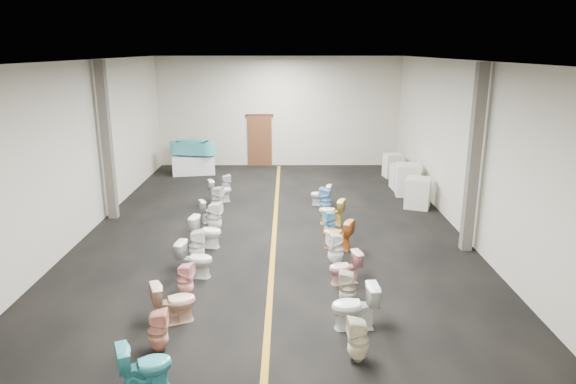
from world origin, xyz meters
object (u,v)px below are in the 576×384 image
Objects in this scene: appliance_crate_c at (402,177)px; toilet_left_5 at (197,246)px; toilet_right_2 at (348,288)px; toilet_right_4 at (336,249)px; toilet_left_3 at (185,280)px; toilet_right_3 at (345,268)px; toilet_left_4 at (195,259)px; toilet_right_9 at (321,195)px; toilet_right_1 at (355,307)px; toilet_right_5 at (337,234)px; bathtub at (193,147)px; appliance_crate_b at (408,180)px; toilet_left_8 at (211,211)px; toilet_left_2 at (174,302)px; toilet_right_6 at (330,223)px; toilet_left_9 at (217,199)px; display_table at (194,165)px; toilet_left_10 at (220,191)px; toilet_left_0 at (145,366)px; toilet_left_7 at (214,217)px; toilet_right_0 at (358,340)px; toilet_right_7 at (331,212)px; appliance_crate_a at (418,193)px; toilet_right_8 at (326,200)px; toilet_left_1 at (158,331)px; toilet_left_6 at (206,232)px; toilet_left_11 at (226,185)px; appliance_crate_d at (393,166)px.

appliance_crate_c reaches higher than toilet_left_5.
toilet_right_2 is 0.90× the size of toilet_right_4.
toilet_right_3 is at bearing -66.90° from toilet_left_3.
toilet_left_4 reaches higher than toilet_right_9.
toilet_right_2 is at bearing 177.67° from toilet_right_1.
toilet_right_4 is 1.04× the size of toilet_right_5.
toilet_right_9 is at bearing -27.98° from bathtub.
appliance_crate_b is 6.81m from toilet_left_8.
bathtub is 11.01m from toilet_right_3.
toilet_right_3 is (3.25, 1.59, -0.05)m from toilet_left_2.
toilet_left_2 reaches higher than toilet_left_8.
toilet_right_6 is (-2.93, -3.94, -0.18)m from appliance_crate_b.
appliance_crate_c is 1.21× the size of toilet_right_3.
appliance_crate_b is at bearing -34.62° from toilet_left_4.
toilet_right_5 is at bearing 150.40° from toilet_right_4.
toilet_left_9 is (-0.11, 5.57, 0.04)m from toilet_left_3.
toilet_left_5 reaches higher than display_table.
appliance_crate_b reaches higher than toilet_left_8.
toilet_left_10 is at bearing -157.75° from toilet_right_6.
toilet_right_2 reaches higher than toilet_left_3.
toilet_left_9 is (-0.09, 8.47, 0.01)m from toilet_left_0.
bathtub is 5.15m from toilet_left_9.
toilet_left_2 is at bearing -169.17° from toilet_left_7.
toilet_left_4 is 5.62m from toilet_left_10.
toilet_right_0 is 1.08× the size of toilet_right_6.
bathtub is 8.35m from appliance_crate_b.
toilet_right_9 is at bearing -45.71° from toilet_left_2.
toilet_right_9 is at bearing -13.89° from toilet_left_3.
toilet_left_2 is at bearing -79.20° from toilet_right_3.
toilet_right_2 reaches higher than toilet_right_9.
toilet_left_0 is 7.98m from toilet_right_7.
appliance_crate_a is 2.95m from toilet_right_8.
appliance_crate_a is at bearing -63.64° from toilet_left_2.
bathtub is 7.03m from toilet_right_8.
toilet_right_2 is at bearing -108.63° from appliance_crate_c.
toilet_left_7 reaches higher than toilet_left_9.
toilet_left_6 reaches higher than toilet_left_1.
appliance_crate_a reaches higher than toilet_left_0.
toilet_right_4 reaches higher than toilet_left_4.
toilet_right_6 reaches higher than toilet_right_9.
toilet_left_6 is 1.05× the size of toilet_left_10.
appliance_crate_a is at bearing -121.31° from toilet_left_11.
appliance_crate_d is at bearing -25.39° from toilet_left_4.
toilet_left_10 is 6.85m from toilet_right_3.
appliance_crate_d is 7.11m from toilet_right_6.
display_table is at bearing 158.48° from appliance_crate_b.
toilet_left_10 is at bearing -54.80° from bathtub.
toilet_right_8 reaches higher than toilet_right_7.
display_table is 0.71m from bathtub.
toilet_left_2 is 1.20× the size of toilet_left_8.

